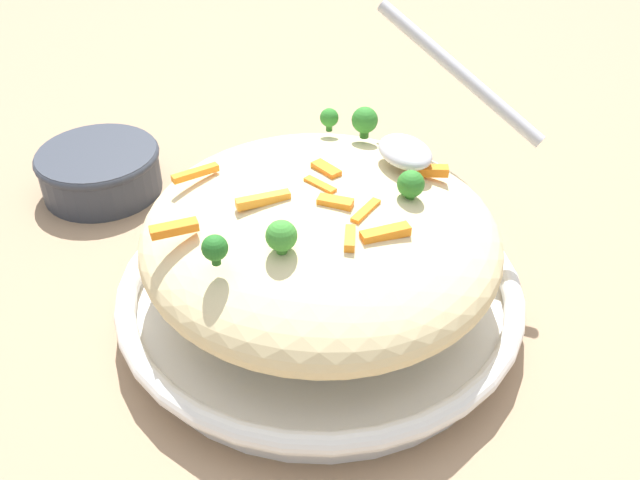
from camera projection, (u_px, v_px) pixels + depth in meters
ground_plane at (320, 311)px, 0.64m from camera, size 2.40×2.40×0.00m
serving_bowl at (320, 293)px, 0.63m from camera, size 0.35×0.35×0.04m
pasta_mound at (320, 236)px, 0.59m from camera, size 0.31×0.30×0.10m
carrot_piece_0 at (176, 231)px, 0.52m from camera, size 0.01×0.04×0.01m
carrot_piece_1 at (326, 170)px, 0.58m from camera, size 0.03×0.02×0.01m
carrot_piece_2 at (323, 184)px, 0.56m from camera, size 0.03×0.02×0.01m
carrot_piece_3 at (265, 202)px, 0.54m from camera, size 0.01×0.04×0.01m
carrot_piece_4 at (195, 173)px, 0.58m from camera, size 0.01×0.04×0.01m
carrot_piece_5 at (338, 201)px, 0.54m from camera, size 0.03×0.03×0.01m
carrot_piece_6 at (350, 238)px, 0.51m from camera, size 0.03×0.02×0.01m
carrot_piece_7 at (385, 233)px, 0.52m from camera, size 0.01×0.04×0.01m
carrot_piece_8 at (366, 212)px, 0.54m from camera, size 0.02×0.03×0.01m
carrot_piece_9 at (427, 171)px, 0.59m from camera, size 0.02×0.04×0.01m
broccoli_floret_0 at (411, 184)px, 0.55m from camera, size 0.02×0.02×0.02m
broccoli_floret_1 at (365, 121)px, 0.63m from camera, size 0.02×0.02×0.03m
broccoli_floret_2 at (281, 236)px, 0.50m from camera, size 0.02×0.02×0.03m
broccoli_floret_3 at (329, 118)px, 0.64m from camera, size 0.02×0.02×0.02m
broccoli_floret_4 at (215, 248)px, 0.49m from camera, size 0.02×0.02×0.02m
serving_spoon at (427, 119)px, 0.60m from camera, size 0.16×0.14×0.10m
companion_bowl at (100, 168)px, 0.78m from camera, size 0.13×0.13×0.05m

